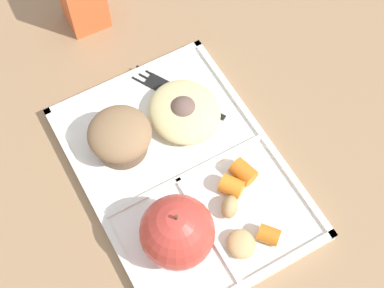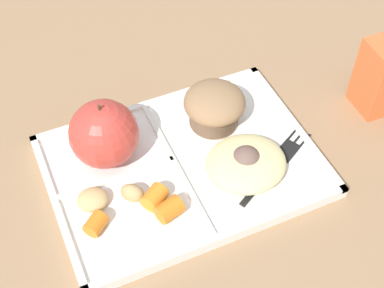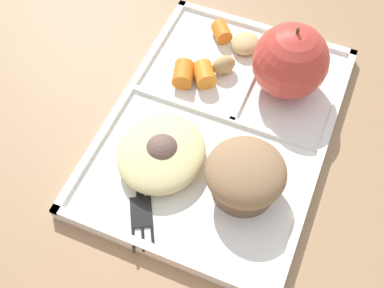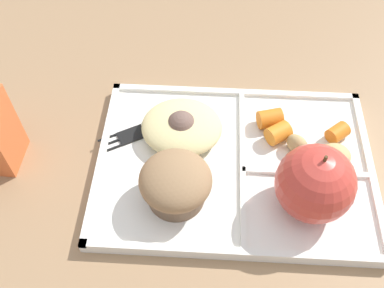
% 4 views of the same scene
% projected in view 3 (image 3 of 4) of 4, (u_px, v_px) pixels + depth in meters
% --- Properties ---
extents(ground, '(6.00, 6.00, 0.00)m').
position_uv_depth(ground, '(219.00, 131.00, 0.59)').
color(ground, '#997551').
extents(lunch_tray, '(0.35, 0.25, 0.02)m').
position_uv_depth(lunch_tray, '(220.00, 127.00, 0.58)').
color(lunch_tray, white).
rests_on(lunch_tray, ground).
extents(green_apple, '(0.09, 0.09, 0.10)m').
position_uv_depth(green_apple, '(290.00, 61.00, 0.57)').
color(green_apple, '#C63D33').
rests_on(green_apple, lunch_tray).
extents(bran_muffin, '(0.08, 0.08, 0.06)m').
position_uv_depth(bran_muffin, '(245.00, 176.00, 0.50)').
color(bran_muffin, brown).
rests_on(bran_muffin, lunch_tray).
extents(carrot_slice_near_corner, '(0.03, 0.03, 0.02)m').
position_uv_depth(carrot_slice_near_corner, '(222.00, 32.00, 0.64)').
color(carrot_slice_near_corner, orange).
rests_on(carrot_slice_near_corner, lunch_tray).
extents(carrot_slice_center, '(0.04, 0.04, 0.02)m').
position_uv_depth(carrot_slice_center, '(204.00, 74.00, 0.60)').
color(carrot_slice_center, orange).
rests_on(carrot_slice_center, lunch_tray).
extents(carrot_slice_small, '(0.04, 0.03, 0.02)m').
position_uv_depth(carrot_slice_small, '(183.00, 74.00, 0.60)').
color(carrot_slice_small, orange).
rests_on(carrot_slice_small, lunch_tray).
extents(potato_chunk_large, '(0.04, 0.04, 0.02)m').
position_uv_depth(potato_chunk_large, '(246.00, 43.00, 0.63)').
color(potato_chunk_large, tan).
rests_on(potato_chunk_large, lunch_tray).
extents(potato_chunk_browned, '(0.04, 0.04, 0.03)m').
position_uv_depth(potato_chunk_browned, '(224.00, 65.00, 0.61)').
color(potato_chunk_browned, tan).
rests_on(potato_chunk_browned, lunch_tray).
extents(egg_noodle_pile, '(0.10, 0.10, 0.03)m').
position_uv_depth(egg_noodle_pile, '(161.00, 153.00, 0.54)').
color(egg_noodle_pile, beige).
rests_on(egg_noodle_pile, lunch_tray).
extents(meatball_center, '(0.03, 0.03, 0.03)m').
position_uv_depth(meatball_center, '(165.00, 161.00, 0.53)').
color(meatball_center, brown).
rests_on(meatball_center, lunch_tray).
extents(meatball_back, '(0.04, 0.04, 0.04)m').
position_uv_depth(meatball_back, '(162.00, 152.00, 0.53)').
color(meatball_back, brown).
rests_on(meatball_back, lunch_tray).
extents(plastic_fork, '(0.14, 0.09, 0.00)m').
position_uv_depth(plastic_fork, '(140.00, 195.00, 0.52)').
color(plastic_fork, black).
rests_on(plastic_fork, lunch_tray).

